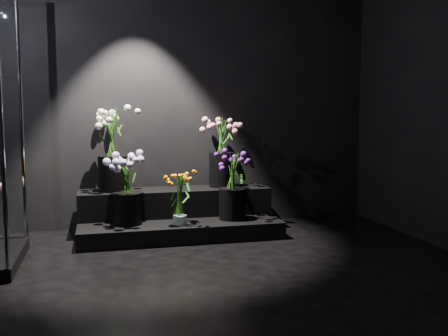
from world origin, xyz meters
name	(u,v)px	position (x,y,z in m)	size (l,w,h in m)	color
floor	(232,289)	(0.00, 0.00, 0.00)	(4.00, 4.00, 0.00)	black
wall_back	(181,88)	(0.00, 2.00, 1.40)	(4.00, 4.00, 0.00)	black
display_riser	(177,215)	(-0.10, 1.63, 0.17)	(1.84, 0.82, 0.41)	black
bouquet_orange_bells	(180,195)	(-0.13, 1.29, 0.42)	(0.36, 0.36, 0.51)	white
bouquet_lilac	(127,185)	(-0.58, 1.43, 0.51)	(0.43, 0.43, 0.64)	black
bouquet_purple	(232,184)	(0.38, 1.41, 0.49)	(0.41, 0.41, 0.61)	black
bouquet_cream_roses	(112,145)	(-0.69, 1.75, 0.85)	(0.48, 0.48, 0.77)	black
bouquet_pink_roses	(222,147)	(0.37, 1.78, 0.81)	(0.39, 0.39, 0.70)	black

